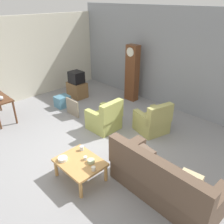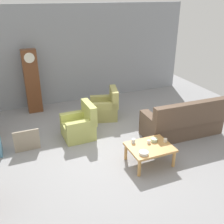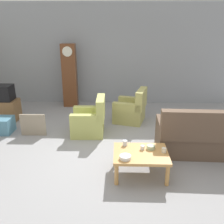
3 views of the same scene
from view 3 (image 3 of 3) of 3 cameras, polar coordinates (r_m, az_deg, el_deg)
name	(u,v)px [view 3 (image 3 of 3)]	position (r m, az deg, el deg)	size (l,w,h in m)	color
ground_plane	(108,152)	(5.34, -0.95, -9.18)	(10.40, 10.40, 0.00)	gray
garage_door_wall	(113,54)	(8.33, 0.14, 13.01)	(8.40, 0.16, 3.20)	gray
couch_floral	(209,138)	(5.51, 21.34, -5.59)	(2.13, 0.94, 1.04)	brown
armchair_olive_near	(90,122)	(6.10, -5.07, -2.24)	(0.81, 0.78, 0.92)	tan
armchair_olive_far	(131,111)	(6.86, 4.39, 0.32)	(0.96, 0.94, 0.92)	tan
coffee_table_wood	(141,156)	(4.50, 6.59, -9.87)	(0.96, 0.76, 0.43)	tan
grandfather_clock	(70,76)	(8.08, -9.66, 8.17)	(0.44, 0.30, 1.98)	brown
tv_stand_cabinet	(6,110)	(7.57, -23.04, 0.46)	(0.68, 0.52, 0.57)	brown
tv_crt	(3,93)	(7.44, -23.54, 4.04)	(0.48, 0.44, 0.42)	black
framed_picture_leaning	(33,125)	(6.29, -17.58, -2.83)	(0.60, 0.05, 0.53)	gray
storage_box_blue	(4,125)	(6.72, -23.39, -2.79)	(0.39, 0.47, 0.38)	teal
cup_white_porcelain	(143,147)	(4.56, 6.98, -8.05)	(0.08, 0.08, 0.07)	white
cup_blue_rimmed	(125,143)	(4.67, 3.00, -7.06)	(0.09, 0.09, 0.10)	silver
cup_cream_tall	(164,150)	(4.52, 11.78, -8.52)	(0.08, 0.08, 0.09)	beige
bowl_white_stacked	(125,157)	(4.24, 3.06, -10.26)	(0.20, 0.20, 0.06)	white
bowl_shallow_green	(151,147)	(4.60, 8.83, -7.92)	(0.15, 0.15, 0.07)	#B2C69E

